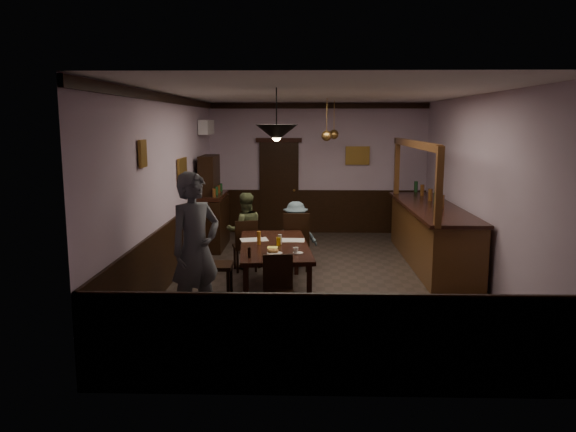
{
  "coord_description": "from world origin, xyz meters",
  "views": [
    {
      "loc": [
        -0.35,
        -8.96,
        2.56
      ],
      "look_at": [
        -0.57,
        -0.56,
        1.15
      ],
      "focal_mm": 35.0,
      "sensor_mm": 36.0,
      "label": 1
    }
  ],
  "objects_px": {
    "bar_counter": "(431,233)",
    "person_seated_left": "(245,230)",
    "soda_can": "(278,242)",
    "pendant_brass_mid": "(327,136)",
    "person_seated_right": "(296,234)",
    "chair_far_left": "(246,243)",
    "chair_near": "(279,287)",
    "chair_side": "(211,260)",
    "dining_table": "(274,249)",
    "pendant_brass_far": "(334,135)",
    "chair_far_right": "(297,239)",
    "pendant_iron": "(277,133)",
    "person_standing": "(195,249)",
    "sideboard": "(212,211)",
    "coffee_cup": "(296,250)"
  },
  "relations": [
    {
      "from": "chair_near",
      "to": "soda_can",
      "type": "distance_m",
      "value": 1.3
    },
    {
      "from": "pendant_brass_mid",
      "to": "pendant_brass_far",
      "type": "distance_m",
      "value": 1.14
    },
    {
      "from": "person_standing",
      "to": "person_seated_right",
      "type": "xyz_separation_m",
      "value": [
        1.23,
        2.93,
        -0.39
      ]
    },
    {
      "from": "chair_side",
      "to": "bar_counter",
      "type": "relative_size",
      "value": 0.26
    },
    {
      "from": "soda_can",
      "to": "pendant_brass_mid",
      "type": "xyz_separation_m",
      "value": [
        0.81,
        2.69,
        1.49
      ]
    },
    {
      "from": "chair_side",
      "to": "pendant_brass_mid",
      "type": "height_order",
      "value": "pendant_brass_mid"
    },
    {
      "from": "chair_far_right",
      "to": "chair_side",
      "type": "height_order",
      "value": "chair_side"
    },
    {
      "from": "chair_far_right",
      "to": "pendant_iron",
      "type": "height_order",
      "value": "pendant_iron"
    },
    {
      "from": "bar_counter",
      "to": "pendant_brass_mid",
      "type": "xyz_separation_m",
      "value": [
        -1.89,
        0.72,
        1.73
      ]
    },
    {
      "from": "chair_near",
      "to": "sideboard",
      "type": "bearing_deg",
      "value": 100.48
    },
    {
      "from": "person_seated_right",
      "to": "chair_far_left",
      "type": "bearing_deg",
      "value": 20.17
    },
    {
      "from": "chair_near",
      "to": "pendant_brass_mid",
      "type": "relative_size",
      "value": 1.1
    },
    {
      "from": "chair_far_right",
      "to": "person_seated_right",
      "type": "distance_m",
      "value": 0.29
    },
    {
      "from": "dining_table",
      "to": "pendant_brass_far",
      "type": "xyz_separation_m",
      "value": [
        1.07,
        3.74,
        1.61
      ]
    },
    {
      "from": "pendant_iron",
      "to": "sideboard",
      "type": "bearing_deg",
      "value": 111.19
    },
    {
      "from": "chair_far_left",
      "to": "bar_counter",
      "type": "xyz_separation_m",
      "value": [
        3.32,
        0.67,
        0.07
      ]
    },
    {
      "from": "bar_counter",
      "to": "person_seated_left",
      "type": "bearing_deg",
      "value": -173.19
    },
    {
      "from": "chair_far_right",
      "to": "person_seated_left",
      "type": "distance_m",
      "value": 0.94
    },
    {
      "from": "chair_far_left",
      "to": "person_seated_right",
      "type": "height_order",
      "value": "person_seated_right"
    },
    {
      "from": "chair_near",
      "to": "person_seated_right",
      "type": "bearing_deg",
      "value": 77.6
    },
    {
      "from": "soda_can",
      "to": "sideboard",
      "type": "height_order",
      "value": "sideboard"
    },
    {
      "from": "dining_table",
      "to": "chair_far_right",
      "type": "relative_size",
      "value": 2.22
    },
    {
      "from": "person_seated_right",
      "to": "pendant_brass_mid",
      "type": "bearing_deg",
      "value": -121.42
    },
    {
      "from": "chair_near",
      "to": "sideboard",
      "type": "height_order",
      "value": "sideboard"
    },
    {
      "from": "person_standing",
      "to": "bar_counter",
      "type": "xyz_separation_m",
      "value": [
        3.69,
        3.25,
        -0.41
      ]
    },
    {
      "from": "pendant_iron",
      "to": "person_standing",
      "type": "bearing_deg",
      "value": -151.31
    },
    {
      "from": "chair_far_right",
      "to": "sideboard",
      "type": "relative_size",
      "value": 0.54
    },
    {
      "from": "person_standing",
      "to": "coffee_cup",
      "type": "relative_size",
      "value": 24.45
    },
    {
      "from": "bar_counter",
      "to": "pendant_brass_far",
      "type": "relative_size",
      "value": 4.91
    },
    {
      "from": "sideboard",
      "to": "pendant_brass_far",
      "type": "distance_m",
      "value": 3.01
    },
    {
      "from": "dining_table",
      "to": "pendant_brass_far",
      "type": "distance_m",
      "value": 4.21
    },
    {
      "from": "bar_counter",
      "to": "pendant_brass_mid",
      "type": "bearing_deg",
      "value": 159.17
    },
    {
      "from": "chair_near",
      "to": "chair_side",
      "type": "distance_m",
      "value": 1.47
    },
    {
      "from": "chair_near",
      "to": "person_seated_right",
      "type": "height_order",
      "value": "person_seated_right"
    },
    {
      "from": "chair_far_right",
      "to": "pendant_iron",
      "type": "relative_size",
      "value": 1.49
    },
    {
      "from": "chair_side",
      "to": "pendant_brass_far",
      "type": "xyz_separation_m",
      "value": [
        1.99,
        4.02,
        1.72
      ]
    },
    {
      "from": "pendant_brass_mid",
      "to": "chair_side",
      "type": "bearing_deg",
      "value": -121.61
    },
    {
      "from": "person_seated_right",
      "to": "pendant_brass_mid",
      "type": "xyz_separation_m",
      "value": [
        0.57,
        1.03,
        1.71
      ]
    },
    {
      "from": "person_standing",
      "to": "coffee_cup",
      "type": "height_order",
      "value": "person_standing"
    },
    {
      "from": "sideboard",
      "to": "chair_far_right",
      "type": "bearing_deg",
      "value": -45.86
    },
    {
      "from": "chair_far_left",
      "to": "pendant_brass_mid",
      "type": "height_order",
      "value": "pendant_brass_mid"
    },
    {
      "from": "person_seated_right",
      "to": "pendant_iron",
      "type": "height_order",
      "value": "pendant_iron"
    },
    {
      "from": "coffee_cup",
      "to": "pendant_brass_mid",
      "type": "bearing_deg",
      "value": 74.84
    },
    {
      "from": "chair_far_left",
      "to": "bar_counter",
      "type": "height_order",
      "value": "bar_counter"
    },
    {
      "from": "bar_counter",
      "to": "chair_side",
      "type": "bearing_deg",
      "value": -149.31
    },
    {
      "from": "soda_can",
      "to": "pendant_iron",
      "type": "relative_size",
      "value": 0.17
    },
    {
      "from": "pendant_brass_mid",
      "to": "person_seated_left",
      "type": "bearing_deg",
      "value": -142.64
    },
    {
      "from": "chair_far_right",
      "to": "sideboard",
      "type": "xyz_separation_m",
      "value": [
        -1.76,
        1.81,
        0.2
      ]
    },
    {
      "from": "bar_counter",
      "to": "pendant_brass_far",
      "type": "distance_m",
      "value": 3.04
    },
    {
      "from": "pendant_iron",
      "to": "pendant_brass_far",
      "type": "distance_m",
      "value": 4.65
    }
  ]
}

